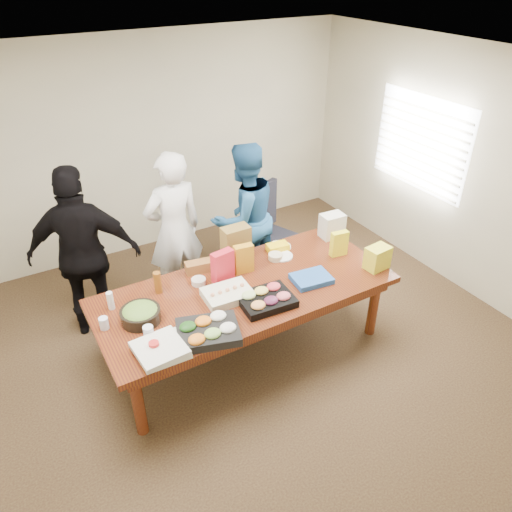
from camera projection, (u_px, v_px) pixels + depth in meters
floor at (246, 348)px, 5.00m from camera, size 5.50×5.00×0.02m
ceiling at (242, 70)px, 3.55m from camera, size 5.50×5.00×0.02m
wall_back at (147, 147)px, 6.10m from camera, size 5.50×0.04×2.70m
wall_front at (487, 446)px, 2.45m from camera, size 5.50×0.04×2.70m
wall_right at (460, 171)px, 5.44m from camera, size 0.04×5.00×2.70m
window_panel at (420, 143)px, 5.79m from camera, size 0.03×1.40×1.10m
window_blinds at (418, 144)px, 5.77m from camera, size 0.04×1.36×1.00m
conference_table at (246, 319)px, 4.79m from camera, size 2.80×1.20×0.75m
office_chair at (272, 234)px, 5.89m from camera, size 0.71×0.71×1.07m
person_center at (174, 231)px, 5.25m from camera, size 0.67×0.46×1.78m
person_right at (244, 217)px, 5.54m from camera, size 0.93×0.77×1.74m
person_left at (85, 255)px, 4.78m from camera, size 1.17×0.82×1.84m
veggie_tray at (208, 332)px, 4.01m from camera, size 0.60×0.53×0.08m
fruit_tray at (266, 300)px, 4.38m from camera, size 0.50×0.41×0.07m
sheet_cake at (228, 294)px, 4.45m from camera, size 0.45×0.35×0.08m
salad_bowl at (141, 315)px, 4.17m from camera, size 0.35×0.35×0.11m
chip_bag_blue at (311, 279)px, 4.68m from camera, size 0.39×0.31×0.05m
chip_bag_red at (223, 266)px, 4.62m from camera, size 0.23×0.12×0.32m
chip_bag_yellow at (339, 244)px, 5.02m from camera, size 0.19×0.09×0.27m
chip_bag_orange at (244, 259)px, 4.76m from camera, size 0.20×0.11×0.29m
mayo_jar at (225, 267)px, 4.76m from camera, size 0.10×0.10×0.14m
mustard_bottle at (221, 260)px, 4.84m from camera, size 0.08×0.08×0.18m
dressing_bottle at (158, 283)px, 4.48m from camera, size 0.08×0.08×0.22m
ranch_bottle at (110, 301)px, 4.29m from camera, size 0.07×0.07×0.17m
banana_bunch at (278, 247)px, 5.15m from camera, size 0.24×0.16×0.08m
bread_loaf at (199, 266)px, 4.81m from camera, size 0.29×0.16×0.11m
kraft_bag at (236, 243)px, 4.93m from camera, size 0.28×0.16×0.37m
red_cup at (154, 348)px, 3.83m from camera, size 0.10×0.10×0.11m
clear_cup_a at (149, 333)px, 3.97m from camera, size 0.09×0.09×0.12m
clear_cup_b at (104, 323)px, 4.08m from camera, size 0.09×0.09×0.11m
pizza_box_lower at (162, 350)px, 3.86m from camera, size 0.38×0.38×0.04m
pizza_box_upper at (160, 349)px, 3.81m from camera, size 0.39×0.39×0.04m
plate_a at (281, 256)px, 5.06m from camera, size 0.29×0.29×0.01m
plate_b at (280, 247)px, 5.22m from camera, size 0.29×0.29×0.02m
dip_bowl_a at (275, 257)px, 5.01m from camera, size 0.15×0.15×0.06m
dip_bowl_b at (199, 281)px, 4.64m from camera, size 0.15×0.15×0.06m
grocery_bag_white at (332, 226)px, 5.35m from camera, size 0.26×0.19×0.27m
grocery_bag_yellow at (377, 258)px, 4.82m from camera, size 0.25×0.19×0.24m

